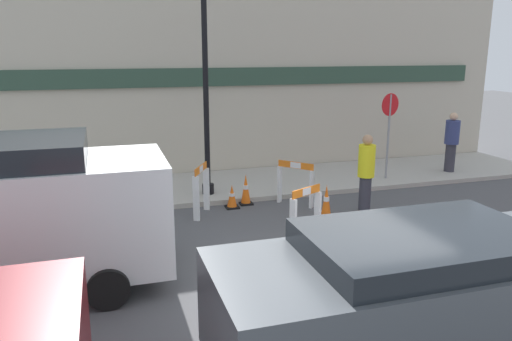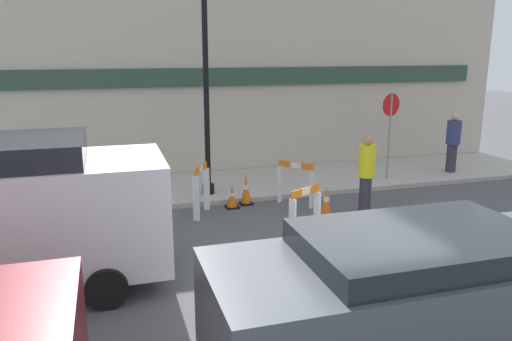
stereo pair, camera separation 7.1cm
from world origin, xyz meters
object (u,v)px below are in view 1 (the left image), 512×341
(person_pedestrian, at_px, (452,140))
(streetlamp_post, at_px, (205,46))
(parked_car_1, at_px, (418,294))
(person_worker, at_px, (366,172))
(stop_sign, at_px, (389,122))

(person_pedestrian, bearing_deg, streetlamp_post, 28.10)
(streetlamp_post, height_order, parked_car_1, streetlamp_post)
(person_worker, bearing_deg, streetlamp_post, -32.01)
(person_worker, bearing_deg, parked_car_1, 69.83)
(stop_sign, distance_m, parked_car_1, 8.49)
(person_worker, distance_m, parked_car_1, 5.62)
(stop_sign, height_order, person_pedestrian, stop_sign)
(person_pedestrian, bearing_deg, stop_sign, 30.49)
(person_pedestrian, relative_size, parked_car_1, 0.37)
(stop_sign, xyz_separation_m, person_pedestrian, (2.17, 0.15, -0.64))
(streetlamp_post, bearing_deg, person_worker, -35.41)
(parked_car_1, bearing_deg, stop_sign, 60.66)
(stop_sign, bearing_deg, person_worker, 35.34)
(streetlamp_post, height_order, person_pedestrian, streetlamp_post)
(streetlamp_post, height_order, person_worker, streetlamp_post)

